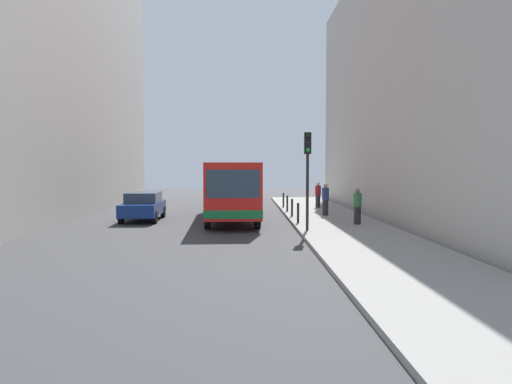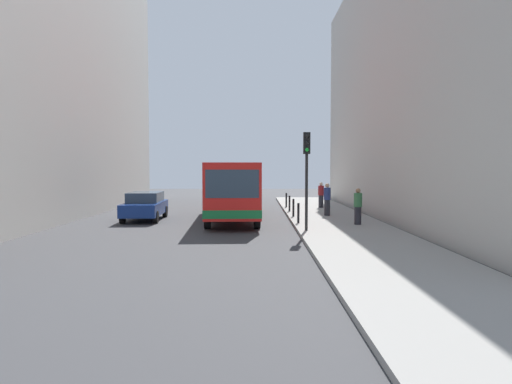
% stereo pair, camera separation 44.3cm
% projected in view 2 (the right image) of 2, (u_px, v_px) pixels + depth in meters
% --- Properties ---
extents(ground_plane, '(80.00, 80.00, 0.00)m').
position_uv_depth(ground_plane, '(225.00, 227.00, 21.98)').
color(ground_plane, '#38383A').
extents(sidewalk, '(4.40, 40.00, 0.15)m').
position_uv_depth(sidewalk, '(341.00, 226.00, 21.98)').
color(sidewalk, gray).
rests_on(sidewalk, ground).
extents(building_left, '(7.00, 32.00, 17.34)m').
position_uv_depth(building_left, '(16.00, 58.00, 25.51)').
color(building_left, '#BCB7AD').
rests_on(building_left, ground).
extents(building_right, '(7.00, 32.00, 15.37)m').
position_uv_depth(building_right, '(441.00, 77.00, 25.59)').
color(building_right, '#BCB7AD').
rests_on(building_right, ground).
extents(bus, '(3.04, 11.13, 3.00)m').
position_uv_depth(bus, '(232.00, 187.00, 25.48)').
color(bus, red).
rests_on(bus, ground).
extents(car_beside_bus, '(2.00, 4.47, 1.48)m').
position_uv_depth(car_beside_bus, '(144.00, 205.00, 25.03)').
color(car_beside_bus, navy).
rests_on(car_beside_bus, ground).
extents(car_behind_bus, '(2.00, 4.47, 1.48)m').
position_uv_depth(car_behind_bus, '(228.00, 195.00, 34.57)').
color(car_behind_bus, maroon).
rests_on(car_behind_bus, ground).
extents(traffic_light, '(0.28, 0.33, 4.10)m').
position_uv_depth(traffic_light, '(306.00, 162.00, 19.72)').
color(traffic_light, black).
rests_on(traffic_light, sidewalk).
extents(bollard_near, '(0.11, 0.11, 0.95)m').
position_uv_depth(bollard_near, '(298.00, 213.00, 22.48)').
color(bollard_near, black).
rests_on(bollard_near, sidewalk).
extents(bollard_mid, '(0.11, 0.11, 0.95)m').
position_uv_depth(bollard_mid, '(293.00, 208.00, 25.46)').
color(bollard_mid, black).
rests_on(bollard_mid, sidewalk).
extents(bollard_far, '(0.11, 0.11, 0.95)m').
position_uv_depth(bollard_far, '(289.00, 203.00, 28.43)').
color(bollard_far, black).
rests_on(bollard_far, sidewalk).
extents(bollard_farthest, '(0.11, 0.11, 0.95)m').
position_uv_depth(bollard_farthest, '(286.00, 200.00, 31.41)').
color(bollard_farthest, black).
rests_on(bollard_farthest, sidewalk).
extents(pedestrian_near_signal, '(0.38, 0.38, 1.68)m').
position_uv_depth(pedestrian_near_signal, '(357.00, 206.00, 21.87)').
color(pedestrian_near_signal, '#26262D').
rests_on(pedestrian_near_signal, sidewalk).
extents(pedestrian_mid_sidewalk, '(0.38, 0.38, 1.77)m').
position_uv_depth(pedestrian_mid_sidewalk, '(327.00, 199.00, 25.95)').
color(pedestrian_mid_sidewalk, '#26262D').
rests_on(pedestrian_mid_sidewalk, sidewalk).
extents(pedestrian_far_sidewalk, '(0.38, 0.38, 1.67)m').
position_uv_depth(pedestrian_far_sidewalk, '(320.00, 195.00, 31.08)').
color(pedestrian_far_sidewalk, '#26262D').
rests_on(pedestrian_far_sidewalk, sidewalk).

